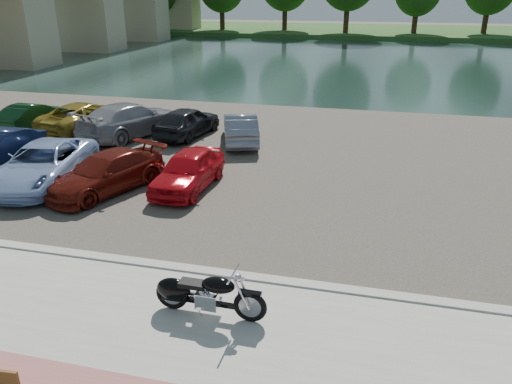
% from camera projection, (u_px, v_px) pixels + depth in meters
% --- Properties ---
extents(ground, '(200.00, 200.00, 0.00)m').
position_uv_depth(ground, '(234.00, 337.00, 9.53)').
color(ground, '#595447').
rests_on(ground, ground).
extents(promenade, '(60.00, 6.00, 0.10)m').
position_uv_depth(promenade, '(218.00, 371.00, 8.61)').
color(promenade, '#A4A29B').
rests_on(promenade, ground).
extents(kerb, '(60.00, 0.30, 0.14)m').
position_uv_depth(kerb, '(259.00, 279.00, 11.30)').
color(kerb, '#A4A29B').
rests_on(kerb, ground).
extents(parking_lot, '(60.00, 18.00, 0.04)m').
position_uv_depth(parking_lot, '(313.00, 159.00, 19.40)').
color(parking_lot, '#3C3831').
rests_on(parking_lot, ground).
extents(river, '(120.00, 40.00, 0.00)m').
position_uv_depth(river, '(357.00, 62.00, 45.46)').
color(river, '#192E2A').
rests_on(river, ground).
extents(far_bank, '(120.00, 24.00, 0.60)m').
position_uv_depth(far_bank, '(370.00, 31.00, 74.10)').
color(far_bank, '#274C1B').
rests_on(far_bank, ground).
extents(motorcycle, '(2.33, 0.75, 1.05)m').
position_uv_depth(motorcycle, '(200.00, 293.00, 9.92)').
color(motorcycle, black).
rests_on(motorcycle, promenade).
extents(car_2, '(3.05, 5.20, 1.36)m').
position_uv_depth(car_2, '(43.00, 164.00, 16.71)').
color(car_2, '#9AB2E1').
rests_on(car_2, parking_lot).
extents(car_3, '(3.13, 4.57, 1.23)m').
position_uv_depth(car_3, '(106.00, 173.00, 16.13)').
color(car_3, '#61160D').
rests_on(car_3, parking_lot).
extents(car_4, '(1.64, 3.78, 1.27)m').
position_uv_depth(car_4, '(188.00, 170.00, 16.32)').
color(car_4, red).
rests_on(car_4, parking_lot).
extents(car_5, '(1.59, 3.82, 1.23)m').
position_uv_depth(car_5, '(33.00, 116.00, 23.29)').
color(car_5, '#0E3317').
rests_on(car_5, parking_lot).
extents(car_6, '(3.00, 5.07, 1.32)m').
position_uv_depth(car_6, '(86.00, 116.00, 23.03)').
color(car_6, olive).
rests_on(car_6, parking_lot).
extents(car_7, '(3.68, 5.56, 1.50)m').
position_uv_depth(car_7, '(130.00, 119.00, 22.14)').
color(car_7, gray).
rests_on(car_7, parking_lot).
extents(car_8, '(2.17, 4.09, 1.32)m').
position_uv_depth(car_8, '(187.00, 121.00, 22.15)').
color(car_8, black).
rests_on(car_8, parking_lot).
extents(car_9, '(2.52, 4.09, 1.27)m').
position_uv_depth(car_9, '(240.00, 128.00, 21.22)').
color(car_9, slate).
rests_on(car_9, parking_lot).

